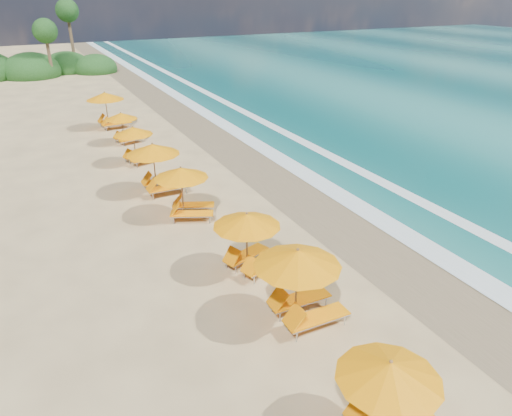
# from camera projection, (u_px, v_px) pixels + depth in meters

# --- Properties ---
(ground) EXTENTS (160.00, 160.00, 0.00)m
(ground) POSITION_uv_depth(u_px,v_px,m) (256.00, 234.00, 19.77)
(ground) COLOR tan
(ground) RESTS_ON ground
(wet_sand) EXTENTS (4.00, 160.00, 0.01)m
(wet_sand) POSITION_uv_depth(u_px,v_px,m) (335.00, 215.00, 21.38)
(wet_sand) COLOR #8D7A54
(wet_sand) RESTS_ON ground
(surf_foam) EXTENTS (4.00, 160.00, 0.01)m
(surf_foam) POSITION_uv_depth(u_px,v_px,m) (383.00, 204.00, 22.46)
(surf_foam) COLOR white
(surf_foam) RESTS_ON ground
(station_2) EXTENTS (2.61, 2.43, 2.34)m
(station_2) POSITION_uv_depth(u_px,v_px,m) (392.00, 393.00, 10.36)
(station_2) COLOR olive
(station_2) RESTS_ON ground
(station_3) EXTENTS (2.82, 2.60, 2.63)m
(station_3) POSITION_uv_depth(u_px,v_px,m) (302.00, 281.00, 14.04)
(station_3) COLOR olive
(station_3) RESTS_ON ground
(station_4) EXTENTS (3.07, 3.01, 2.41)m
(station_4) POSITION_uv_depth(u_px,v_px,m) (251.00, 238.00, 16.69)
(station_4) COLOR olive
(station_4) RESTS_ON ground
(station_5) EXTENTS (3.15, 3.12, 2.40)m
(station_5) POSITION_uv_depth(u_px,v_px,m) (186.00, 189.00, 20.68)
(station_5) COLOR olive
(station_5) RESTS_ON ground
(station_6) EXTENTS (2.80, 2.58, 2.62)m
(station_6) POSITION_uv_depth(u_px,v_px,m) (158.00, 165.00, 23.14)
(station_6) COLOR olive
(station_6) RESTS_ON ground
(station_7) EXTENTS (2.82, 2.75, 2.25)m
(station_7) POSITION_uv_depth(u_px,v_px,m) (137.00, 142.00, 27.14)
(station_7) COLOR olive
(station_7) RESTS_ON ground
(station_8) EXTENTS (2.59, 2.50, 2.09)m
(station_8) POSITION_uv_depth(u_px,v_px,m) (125.00, 126.00, 30.71)
(station_8) COLOR olive
(station_8) RESTS_ON ground
(station_9) EXTENTS (3.02, 2.83, 2.66)m
(station_9) POSITION_uv_depth(u_px,v_px,m) (109.00, 108.00, 33.91)
(station_9) COLOR olive
(station_9) RESTS_ON ground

